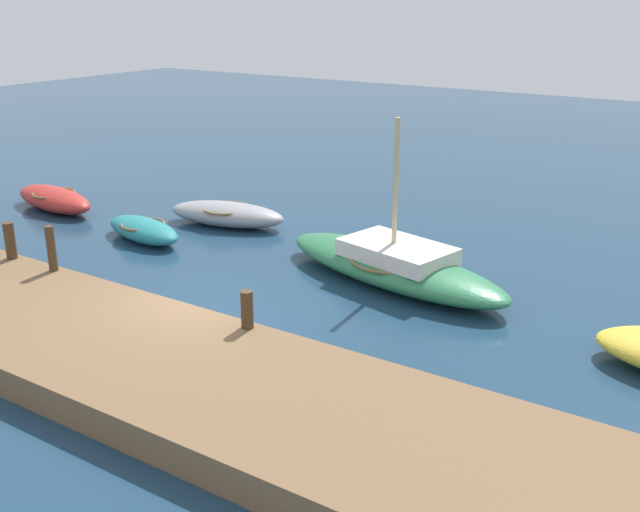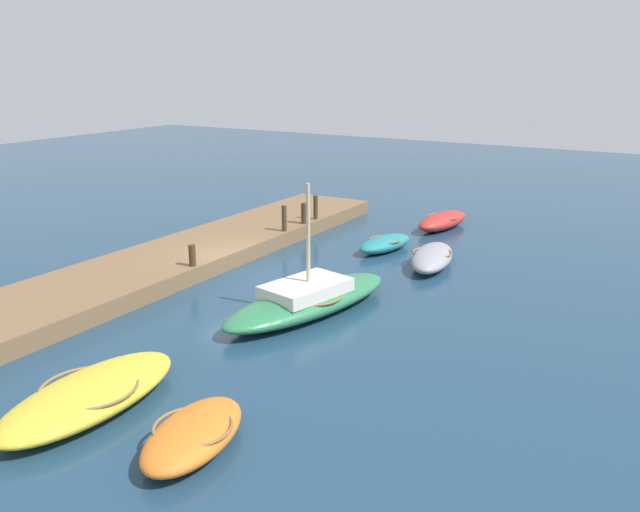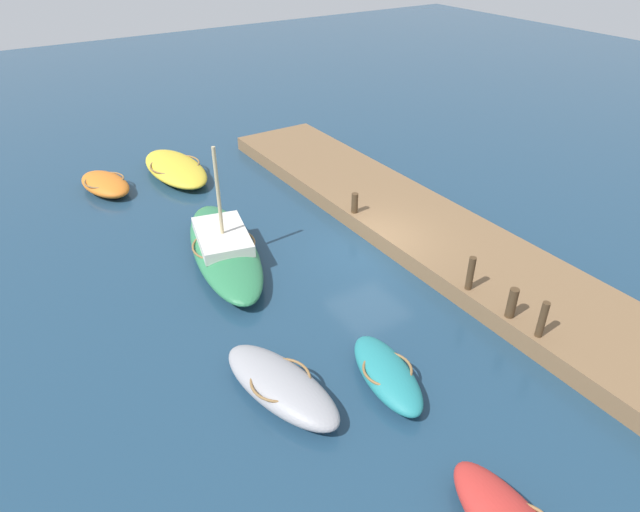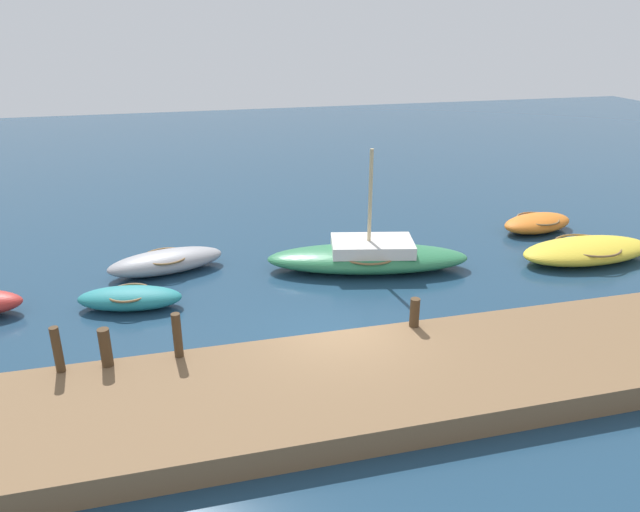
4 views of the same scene
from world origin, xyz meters
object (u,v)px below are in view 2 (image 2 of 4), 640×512
Objects in this scene: rowboat_orange at (193,434)px; motorboat_yellow at (90,395)px; sailboat_green at (309,299)px; rowboat_grey at (432,257)px; mooring_post_mid_east at (284,218)px; rowboat_red at (443,221)px; mooring_post_east at (192,255)px; mooring_post_west at (316,207)px; dinghy_teal at (385,243)px; mooring_post_mid_west at (304,213)px.

motorboat_yellow is (-0.07, -3.05, 0.02)m from rowboat_orange.
rowboat_grey is (-6.48, 1.45, -0.10)m from sailboat_green.
mooring_post_mid_east is (-13.79, -3.97, 0.78)m from motorboat_yellow.
mooring_post_east is (11.77, -4.71, 0.59)m from rowboat_red.
mooring_post_east is (-0.50, -5.03, 0.51)m from sailboat_green.
rowboat_red is 3.57× the size of mooring_post_west.
mooring_post_east is (7.03, -4.04, 0.65)m from dinghy_teal.
mooring_post_mid_east is 1.43× the size of mooring_post_east.
mooring_post_mid_east is at bearing -30.18° from rowboat_red.
mooring_post_west reaches higher than rowboat_grey.
sailboat_green is 7.61m from motorboat_yellow.
mooring_post_west is at bearing -168.34° from motorboat_yellow.
dinghy_teal is 4.31m from mooring_post_west.
mooring_post_east is (-8.10, -7.01, 0.63)m from rowboat_orange.
mooring_post_mid_west is at bearing -113.67° from rowboat_grey.
mooring_post_west is 1.43× the size of mooring_post_east.
dinghy_teal is 0.64× the size of motorboat_yellow.
mooring_post_mid_west is at bearing -82.51° from dinghy_teal.
rowboat_grey is 6.54m from mooring_post_mid_east.
rowboat_orange reaches higher than dinghy_teal.
motorboat_yellow is (7.53, -1.07, -0.10)m from sailboat_green.
sailboat_green is 9.13× the size of mooring_post_east.
rowboat_orange is 3.01× the size of mooring_post_mid_east.
motorboat_yellow is (19.80, -0.74, -0.02)m from rowboat_red.
rowboat_red is 1.18× the size of rowboat_orange.
mooring_post_west is at bearing 180.00° from mooring_post_mid_west.
rowboat_orange is at bearing 23.17° from mooring_post_west.
mooring_post_mid_east is at bearing -165.95° from motorboat_yellow.
mooring_post_mid_east reaches higher than mooring_post_west.
mooring_post_west is (-2.31, -6.49, 0.77)m from rowboat_grey.
mooring_post_east is at bearing -155.71° from motorboat_yellow.
sailboat_green reaches higher than mooring_post_mid_east.
sailboat_green reaches higher than mooring_post_east.
sailboat_green is 6.40× the size of mooring_post_west.
dinghy_teal is at bearing 72.68° from mooring_post_west.
rowboat_grey is 3.65× the size of mooring_post_mid_east.
rowboat_red is 5.90m from mooring_post_west.
rowboat_grey is 6.93m from mooring_post_west.
mooring_post_mid_east is (1.27, -4.04, 0.82)m from dinghy_teal.
rowboat_red is 12.69m from mooring_post_east.
sailboat_green is 2.13× the size of rowboat_orange.
mooring_post_mid_west is 0.84× the size of mooring_post_mid_east.
rowboat_grey is at bearing 167.80° from motorboat_yellow.
sailboat_green is at bearing -24.70° from rowboat_grey.
rowboat_red is at bearing 175.16° from rowboat_orange.
mooring_post_west reaches higher than rowboat_orange.
rowboat_grey is 3.65× the size of mooring_post_west.
mooring_post_west reaches higher than rowboat_red.
sailboat_green is 12.27m from rowboat_red.
rowboat_grey is 2.66m from dinghy_teal.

